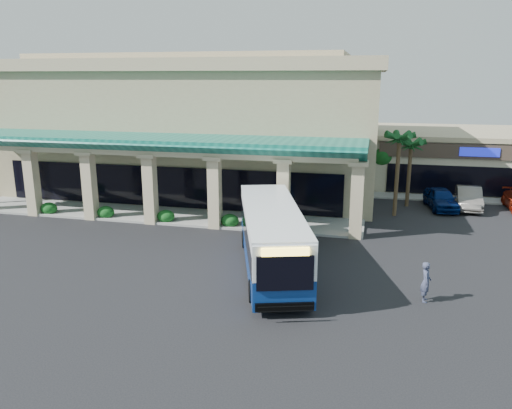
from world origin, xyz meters
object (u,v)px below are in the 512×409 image
(pedestrian, at_px, (426,282))
(car_silver, at_px, (441,199))
(car_white, at_px, (469,198))
(transit_bus, at_px, (271,239))

(pedestrian, bearing_deg, car_silver, -6.53)
(car_silver, bearing_deg, car_white, 9.11)
(pedestrian, distance_m, car_white, 18.14)
(car_silver, distance_m, car_white, 2.13)
(transit_bus, bearing_deg, car_white, 34.95)
(car_silver, bearing_deg, transit_bus, -132.09)
(pedestrian, bearing_deg, car_white, -12.60)
(transit_bus, bearing_deg, car_silver, 38.89)
(transit_bus, xyz_separation_m, car_silver, (9.87, 14.73, -0.84))
(transit_bus, distance_m, car_white, 19.45)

